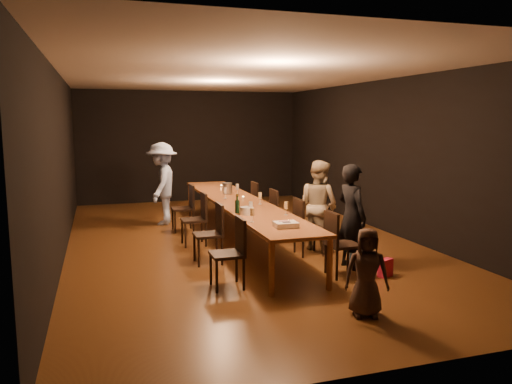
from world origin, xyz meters
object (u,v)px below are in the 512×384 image
object	(u,v)px
table	(240,204)
chair_right_3	(263,204)
woman_tan	(319,205)
chair_left_1	(208,234)
chair_left_0	(227,253)
man_blue	(162,184)
chair_right_0	(343,244)
chair_right_1	(309,227)
chair_left_2	(194,219)
woman_birthday	(352,216)
chair_right_2	(283,214)
champagne_bottle	(237,203)
child	(367,272)
chair_left_3	(183,208)
ice_bucket	(227,188)
plate_stack	(247,211)
birthday_cake	(286,224)

from	to	relation	value
table	chair_right_3	world-z (taller)	chair_right_3
woman_tan	chair_left_1	bearing A→B (deg)	73.81
chair_left_0	man_blue	xyz separation A→B (m)	(-0.30, 4.39, 0.41)
chair_right_0	chair_right_3	bearing A→B (deg)	180.00
chair_right_0	woman_tan	distance (m)	1.55
chair_right_1	chair_left_2	bearing A→B (deg)	-125.22
woman_birthday	man_blue	bearing A→B (deg)	19.85
chair_right_2	champagne_bottle	world-z (taller)	champagne_bottle
child	champagne_bottle	xyz separation A→B (m)	(-0.77, 2.69, 0.40)
chair_left_3	ice_bucket	xyz separation A→B (m)	(0.86, -0.24, 0.39)
chair_left_1	child	xyz separation A→B (m)	(1.26, -2.61, 0.04)
chair_right_2	chair_right_0	bearing A→B (deg)	-0.00
woman_birthday	woman_tan	bearing A→B (deg)	-9.66
man_blue	child	distance (m)	6.02
woman_birthday	woman_tan	xyz separation A→B (m)	(0.00, 1.17, -0.02)
chair_right_3	plate_stack	size ratio (longest dim) A/B	4.37
chair_left_0	man_blue	bearing A→B (deg)	3.91
chair_left_2	champagne_bottle	distance (m)	1.30
chair_left_2	chair_left_0	bearing A→B (deg)	-180.00
chair_right_2	chair_left_1	distance (m)	2.08
chair_left_1	ice_bucket	world-z (taller)	ice_bucket
table	chair_right_1	world-z (taller)	chair_right_1
ice_bucket	chair_left_2	bearing A→B (deg)	-131.91
champagne_bottle	table	bearing A→B (deg)	72.55
birthday_cake	champagne_bottle	distance (m)	1.27
plate_stack	champagne_bottle	bearing A→B (deg)	121.13
woman_birthday	chair_left_3	bearing A→B (deg)	21.73
table	woman_tan	xyz separation A→B (m)	(1.15, -0.91, 0.07)
table	woman_birthday	bearing A→B (deg)	-61.03
woman_tan	child	world-z (taller)	woman_tan
child	plate_stack	distance (m)	2.62
chair_right_0	chair_left_3	xyz separation A→B (m)	(-1.70, 3.60, 0.00)
chair_left_2	birthday_cake	size ratio (longest dim) A/B	2.85
man_blue	child	world-z (taller)	man_blue
chair_right_3	chair_left_3	distance (m)	1.70
woman_tan	birthday_cake	world-z (taller)	woman_tan
chair_left_2	chair_left_1	bearing A→B (deg)	-180.00
chair_right_3	chair_left_2	distance (m)	2.08
chair_left_2	woman_tan	bearing A→B (deg)	-114.50
table	champagne_bottle	xyz separation A→B (m)	(-0.35, -1.12, 0.20)
chair_left_3	champagne_bottle	world-z (taller)	champagne_bottle
champagne_bottle	chair_right_2	bearing A→B (deg)	43.03
table	chair_right_2	bearing A→B (deg)	0.00
chair_right_1	child	world-z (taller)	child
chair_left_2	woman_tan	distance (m)	2.22
table	chair_left_2	world-z (taller)	chair_left_2
man_blue	ice_bucket	world-z (taller)	man_blue
chair_right_0	child	size ratio (longest dim) A/B	0.92
chair_right_0	birthday_cake	xyz separation A→B (m)	(-0.85, 0.06, 0.32)
chair_right_1	ice_bucket	distance (m)	2.35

